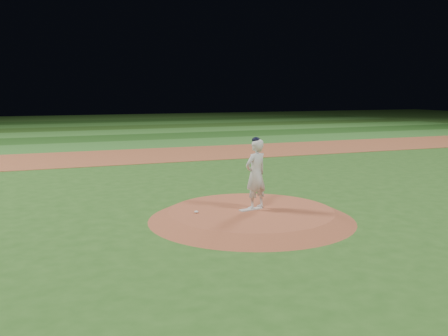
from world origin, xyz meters
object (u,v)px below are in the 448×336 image
object	(u,v)px
pitching_rubber	(251,209)
pitcher_on_mound	(256,174)
rosin_bag	(196,212)
pitchers_mound	(251,215)

from	to	relation	value
pitching_rubber	pitcher_on_mound	bearing A→B (deg)	12.74
rosin_bag	pitcher_on_mound	size ratio (longest dim) A/B	0.06
pitching_rubber	pitcher_on_mound	xyz separation A→B (m)	(0.18, 0.08, 0.94)
rosin_bag	pitcher_on_mound	xyz separation A→B (m)	(1.64, -0.13, 0.92)
pitching_rubber	rosin_bag	bearing A→B (deg)	160.48
pitchers_mound	pitching_rubber	xyz separation A→B (m)	(-0.00, 0.04, 0.14)
rosin_bag	pitcher_on_mound	distance (m)	1.89
pitchers_mound	pitcher_on_mound	world-z (taller)	pitcher_on_mound
pitching_rubber	pitcher_on_mound	world-z (taller)	pitcher_on_mound
pitchers_mound	pitcher_on_mound	distance (m)	1.10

